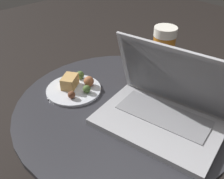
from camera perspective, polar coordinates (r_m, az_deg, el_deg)
table at (r=0.98m, az=2.25°, el=-10.27°), size 0.73×0.73×0.55m
laptop at (r=0.81m, az=11.13°, el=-3.96°), size 0.41×0.32×0.25m
beer_glass at (r=0.93m, az=10.86°, el=6.44°), size 0.08×0.08×0.23m
snack_plate at (r=0.96m, az=-8.08°, el=0.64°), size 0.20×0.20×0.05m
fork at (r=0.92m, az=-8.17°, el=-1.98°), size 0.12×0.13×0.00m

